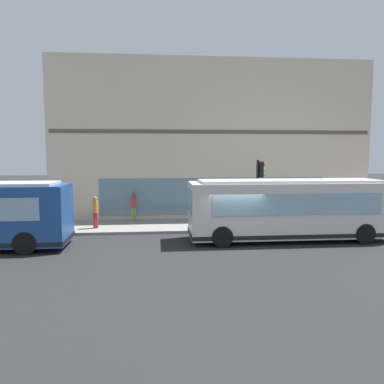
# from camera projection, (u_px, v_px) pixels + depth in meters

# --- Properties ---
(ground) EXTENTS (120.00, 120.00, 0.00)m
(ground) POSITION_uv_depth(u_px,v_px,m) (234.00, 244.00, 18.28)
(ground) COLOR #262628
(sidewalk_curb) EXTENTS (3.86, 40.00, 0.15)m
(sidewalk_curb) POSITION_uv_depth(u_px,v_px,m) (218.00, 225.00, 22.75)
(sidewalk_curb) COLOR gray
(sidewalk_curb) RESTS_ON ground
(building_corner) EXTENTS (8.52, 21.02, 10.47)m
(building_corner) POSITION_uv_depth(u_px,v_px,m) (206.00, 142.00, 28.32)
(building_corner) COLOR beige
(building_corner) RESTS_ON ground
(city_bus_nearside) EXTENTS (2.64, 10.05, 3.07)m
(city_bus_nearside) POSITION_uv_depth(u_px,v_px,m) (288.00, 210.00, 18.96)
(city_bus_nearside) COLOR silver
(city_bus_nearside) RESTS_ON ground
(traffic_light_near_corner) EXTENTS (0.32, 0.49, 3.87)m
(traffic_light_near_corner) POSITION_uv_depth(u_px,v_px,m) (260.00, 180.00, 21.41)
(traffic_light_near_corner) COLOR black
(traffic_light_near_corner) RESTS_ON sidewalk_curb
(fire_hydrant) EXTENTS (0.35, 0.35, 0.74)m
(fire_hydrant) POSITION_uv_depth(u_px,v_px,m) (337.00, 217.00, 23.11)
(fire_hydrant) COLOR yellow
(fire_hydrant) RESTS_ON sidewalk_curb
(pedestrian_by_light_pole) EXTENTS (0.32, 0.32, 1.81)m
(pedestrian_by_light_pole) POSITION_uv_depth(u_px,v_px,m) (95.00, 210.00, 21.30)
(pedestrian_by_light_pole) COLOR #B23338
(pedestrian_by_light_pole) RESTS_ON sidewalk_curb
(pedestrian_near_building_entrance) EXTENTS (0.32, 0.32, 1.81)m
(pedestrian_near_building_entrance) POSITION_uv_depth(u_px,v_px,m) (134.00, 204.00, 23.52)
(pedestrian_near_building_entrance) COLOR #99994C
(pedestrian_near_building_entrance) RESTS_ON sidewalk_curb
(pedestrian_walking_along_curb) EXTENTS (0.32, 0.32, 1.67)m
(pedestrian_walking_along_curb) POSITION_uv_depth(u_px,v_px,m) (307.00, 205.00, 23.87)
(pedestrian_walking_along_curb) COLOR silver
(pedestrian_walking_along_curb) RESTS_ON sidewalk_curb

